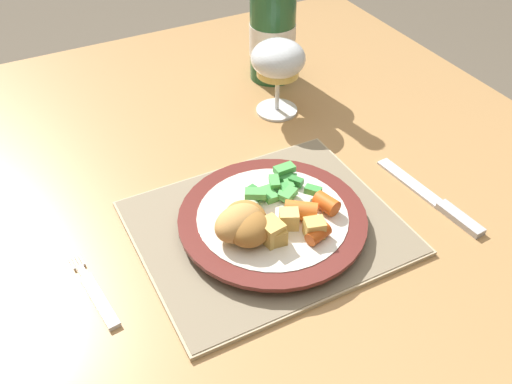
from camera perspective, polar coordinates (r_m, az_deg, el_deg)
The scene contains 11 objects.
dining_table at distance 0.88m, azimuth -6.31°, elevation -3.19°, with size 1.13×0.94×0.74m.
placemat at distance 0.73m, azimuth 1.09°, elevation -3.56°, with size 0.32×0.27×0.01m.
dinner_plate at distance 0.72m, azimuth 1.65°, elevation -2.85°, with size 0.24×0.24×0.02m.
breaded_croquettes at distance 0.67m, azimuth -1.15°, elevation -3.11°, with size 0.08×0.08×0.04m.
green_beans_pile at distance 0.74m, azimuth 2.39°, elevation 0.52°, with size 0.09×0.08×0.02m.
glazed_carrots at distance 0.70m, azimuth 5.63°, elevation -2.07°, with size 0.07×0.08×0.02m.
fork at distance 0.68m, azimuth -15.69°, elevation -9.88°, with size 0.03×0.13×0.01m.
table_knife at distance 0.80m, azimuth 17.65°, elevation -0.94°, with size 0.03×0.19×0.01m.
wine_glass at distance 0.91m, azimuth 2.22°, elevation 12.86°, with size 0.09×0.09×0.12m.
bottle at distance 1.01m, azimuth 1.68°, elevation 16.34°, with size 0.08×0.08×0.26m.
roast_potatoes at distance 0.68m, azimuth 3.05°, elevation -3.66°, with size 0.08×0.05×0.03m.
Camera 1 is at (-0.21, -0.61, 1.25)m, focal length 40.00 mm.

